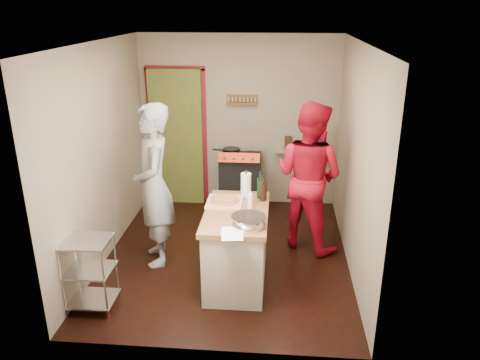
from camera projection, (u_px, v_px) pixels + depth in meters
name	position (u px, v px, depth m)	size (l,w,h in m)	color
floor	(227.00, 255.00, 5.94)	(3.50, 3.50, 0.00)	black
back_wall	(198.00, 131.00, 7.25)	(3.00, 0.44, 2.60)	gray
left_wall	(102.00, 154.00, 5.60)	(0.04, 3.50, 2.60)	gray
right_wall	(356.00, 161.00, 5.36)	(0.04, 3.50, 2.60)	gray
ceiling	(225.00, 42.00, 5.02)	(3.00, 3.50, 0.02)	white
stove	(240.00, 182.00, 7.11)	(0.60, 0.63, 1.00)	black
wire_shelving	(89.00, 271.00, 4.77)	(0.48, 0.40, 0.80)	silver
island	(237.00, 245.00, 5.23)	(0.70, 1.28, 1.19)	#B9B29D
person_stripe	(154.00, 186.00, 5.49)	(0.72, 0.47, 1.96)	#ACACB1
person_red	(309.00, 176.00, 5.88)	(0.93, 0.72, 1.91)	#AA0B1F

